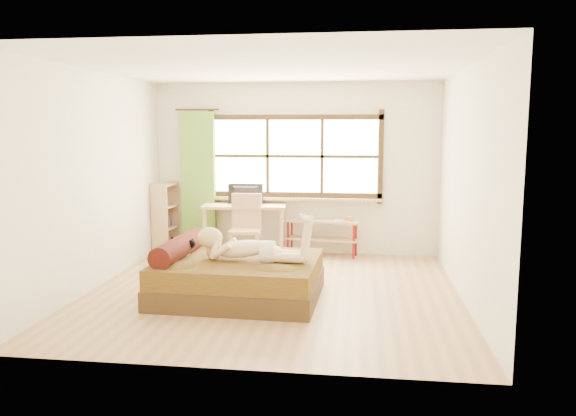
# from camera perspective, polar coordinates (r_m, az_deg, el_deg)

# --- Properties ---
(floor) EXTENTS (4.50, 4.50, 0.00)m
(floor) POSITION_cam_1_polar(r_m,az_deg,el_deg) (6.96, -1.54, -8.51)
(floor) COLOR #9E754C
(floor) RESTS_ON ground
(ceiling) EXTENTS (4.50, 4.50, 0.00)m
(ceiling) POSITION_cam_1_polar(r_m,az_deg,el_deg) (6.71, -1.63, 14.18)
(ceiling) COLOR white
(ceiling) RESTS_ON wall_back
(wall_back) EXTENTS (4.50, 0.00, 4.50)m
(wall_back) POSITION_cam_1_polar(r_m,az_deg,el_deg) (8.92, 0.70, 4.00)
(wall_back) COLOR silver
(wall_back) RESTS_ON floor
(wall_front) EXTENTS (4.50, 0.00, 4.50)m
(wall_front) POSITION_cam_1_polar(r_m,az_deg,el_deg) (4.51, -6.09, -0.12)
(wall_front) COLOR silver
(wall_front) RESTS_ON floor
(wall_left) EXTENTS (0.00, 4.50, 4.50)m
(wall_left) POSITION_cam_1_polar(r_m,az_deg,el_deg) (7.39, -19.09, 2.70)
(wall_left) COLOR silver
(wall_left) RESTS_ON floor
(wall_right) EXTENTS (0.00, 4.50, 4.50)m
(wall_right) POSITION_cam_1_polar(r_m,az_deg,el_deg) (6.72, 17.73, 2.26)
(wall_right) COLOR silver
(wall_right) RESTS_ON floor
(window) EXTENTS (2.80, 0.16, 1.46)m
(window) POSITION_cam_1_polar(r_m,az_deg,el_deg) (8.88, 0.68, 5.01)
(window) COLOR #FFEDBF
(window) RESTS_ON wall_back
(curtain) EXTENTS (0.55, 0.10, 2.20)m
(curtain) POSITION_cam_1_polar(r_m,az_deg,el_deg) (9.13, -9.11, 2.73)
(curtain) COLOR #4E8624
(curtain) RESTS_ON wall_back
(bed) EXTENTS (1.92, 1.56, 0.71)m
(bed) POSITION_cam_1_polar(r_m,az_deg,el_deg) (6.70, -5.38, -6.94)
(bed) COLOR #32220F
(bed) RESTS_ON floor
(woman) EXTENTS (1.32, 0.42, 0.56)m
(woman) POSITION_cam_1_polar(r_m,az_deg,el_deg) (6.50, -3.85, -2.92)
(woman) COLOR beige
(woman) RESTS_ON bed
(kitten) EXTENTS (0.28, 0.12, 0.22)m
(kitten) POSITION_cam_1_polar(r_m,az_deg,el_deg) (6.90, -10.71, -3.83)
(kitten) COLOR black
(kitten) RESTS_ON bed
(desk) EXTENTS (1.33, 0.70, 0.81)m
(desk) POSITION_cam_1_polar(r_m,az_deg,el_deg) (8.82, -4.42, -0.33)
(desk) COLOR #A77E5B
(desk) RESTS_ON floor
(monitor) EXTENTS (0.56, 0.12, 0.32)m
(monitor) POSITION_cam_1_polar(r_m,az_deg,el_deg) (8.83, -4.38, 1.42)
(monitor) COLOR black
(monitor) RESTS_ON desk
(chair) EXTENTS (0.49, 0.49, 1.01)m
(chair) POSITION_cam_1_polar(r_m,az_deg,el_deg) (8.48, -4.30, -1.61)
(chair) COLOR #A77E5B
(chair) RESTS_ON floor
(pipe_shelf) EXTENTS (1.17, 0.45, 0.64)m
(pipe_shelf) POSITION_cam_1_polar(r_m,az_deg,el_deg) (8.81, 3.54, -2.18)
(pipe_shelf) COLOR #A77E5B
(pipe_shelf) RESTS_ON floor
(cup) EXTENTS (0.14, 0.14, 0.10)m
(cup) POSITION_cam_1_polar(r_m,az_deg,el_deg) (8.81, 1.53, -0.86)
(cup) COLOR gray
(cup) RESTS_ON pipe_shelf
(book) EXTENTS (0.18, 0.22, 0.02)m
(book) POSITION_cam_1_polar(r_m,az_deg,el_deg) (8.78, 4.78, -1.18)
(book) COLOR gray
(book) RESTS_ON pipe_shelf
(bookshelf) EXTENTS (0.31, 0.51, 1.12)m
(bookshelf) POSITION_cam_1_polar(r_m,az_deg,el_deg) (9.28, -12.34, -0.88)
(bookshelf) COLOR #A77E5B
(bookshelf) RESTS_ON floor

